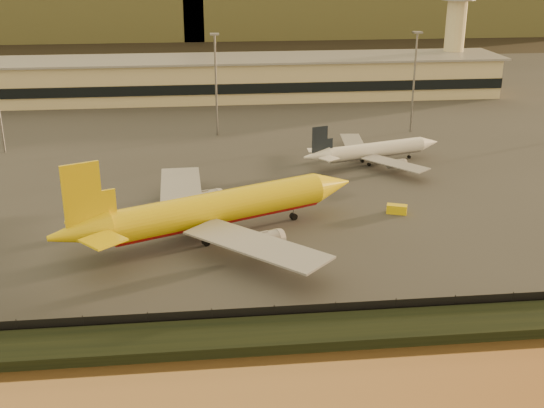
{
  "coord_description": "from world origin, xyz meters",
  "views": [
    {
      "loc": [
        -14.72,
        -89.15,
        45.67
      ],
      "look_at": [
        -3.51,
        12.0,
        6.85
      ],
      "focal_mm": 45.0,
      "sensor_mm": 36.0,
      "label": 1
    }
  ],
  "objects": [
    {
      "name": "white_narrowbody_jet",
      "position": [
        23.48,
        52.17,
        3.11
      ],
      "size": [
        33.27,
        31.71,
        9.74
      ],
      "rotation": [
        0.0,
        0.0,
        0.29
      ],
      "color": "white",
      "rests_on": "tarmac"
    },
    {
      "name": "gse_vehicle_white",
      "position": [
        -16.43,
        29.86,
        0.97
      ],
      "size": [
        3.59,
        1.96,
        1.54
      ],
      "primitive_type": "cube",
      "rotation": [
        0.0,
        0.0,
        -0.13
      ],
      "color": "white",
      "rests_on": "tarmac"
    },
    {
      "name": "control_tower",
      "position": [
        70.0,
        131.0,
        21.66
      ],
      "size": [
        11.2,
        11.2,
        35.5
      ],
      "color": "#C7B68A",
      "rests_on": "tarmac"
    },
    {
      "name": "dhl_cargo_jet",
      "position": [
        -12.58,
        15.18,
        5.01
      ],
      "size": [
        51.39,
        48.67,
        16.11
      ],
      "rotation": [
        0.0,
        0.0,
        0.41
      ],
      "color": "#DEBF0B",
      "rests_on": "tarmac"
    },
    {
      "name": "terminal_building",
      "position": [
        -14.52,
        125.55,
        6.25
      ],
      "size": [
        202.0,
        25.0,
        12.6
      ],
      "color": "#C7B68A",
      "rests_on": "tarmac"
    },
    {
      "name": "gse_vehicle_yellow",
      "position": [
        20.31,
        22.14,
        1.01
      ],
      "size": [
        3.93,
        2.77,
        1.62
      ],
      "primitive_type": "cube",
      "rotation": [
        0.0,
        0.0,
        -0.36
      ],
      "color": "#DEBF0B",
      "rests_on": "tarmac"
    },
    {
      "name": "ground",
      "position": [
        0.0,
        0.0,
        0.0
      ],
      "size": [
        900.0,
        900.0,
        0.0
      ],
      "primitive_type": "plane",
      "color": "black",
      "rests_on": "ground"
    },
    {
      "name": "apron_light_masts",
      "position": [
        15.0,
        75.0,
        15.7
      ],
      "size": [
        152.2,
        12.2,
        25.4
      ],
      "color": "slate",
      "rests_on": "tarmac"
    },
    {
      "name": "embankment",
      "position": [
        0.0,
        -17.0,
        0.7
      ],
      "size": [
        320.0,
        7.0,
        1.4
      ],
      "primitive_type": "cube",
      "color": "black",
      "rests_on": "ground"
    },
    {
      "name": "perimeter_fence",
      "position": [
        0.0,
        -13.0,
        1.3
      ],
      "size": [
        300.0,
        0.05,
        2.2
      ],
      "primitive_type": "cube",
      "color": "black",
      "rests_on": "tarmac"
    },
    {
      "name": "tarmac",
      "position": [
        0.0,
        95.0,
        0.1
      ],
      "size": [
        320.0,
        220.0,
        0.2
      ],
      "primitive_type": "cube",
      "color": "#2D2D2D",
      "rests_on": "ground"
    }
  ]
}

